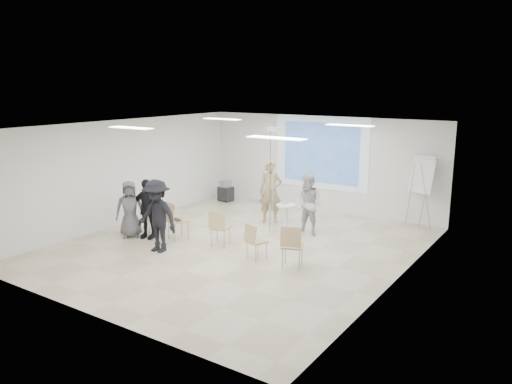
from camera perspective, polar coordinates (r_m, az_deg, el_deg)
The scene contains 30 objects.
floor at distance 12.57m, azimuth -2.04°, elevation -6.45°, with size 8.00×9.00×0.10m, color beige.
ceiling at distance 11.94m, azimuth -2.15°, elevation 7.78°, with size 8.00×9.00×0.10m, color white.
wall_back at distance 16.01m, azimuth 7.49°, elevation 3.26°, with size 8.00×0.10×3.00m, color silver.
wall_left at distance 14.86m, azimuth -14.87°, elevation 2.25°, with size 0.10×9.00×3.00m, color silver.
wall_right at distance 10.38m, azimuth 16.36°, elevation -2.09°, with size 0.10×9.00×3.00m, color silver.
projection_halo at distance 15.90m, azimuth 7.42°, elevation 4.47°, with size 3.20×0.01×2.30m, color silver.
projection_image at distance 15.89m, azimuth 7.40°, elevation 4.47°, with size 2.60×0.01×1.90m, color #3367AD.
pedestal_table at distance 14.02m, azimuth 3.46°, elevation -2.60°, with size 0.57×0.57×0.70m.
player_left at distance 14.46m, azimuth 1.67°, elevation 0.50°, with size 0.75×0.51×2.07m, color #9C8860.
player_right at distance 13.36m, azimuth 6.03°, elevation -1.04°, with size 0.89×0.71×1.84m, color silver.
controller_left at distance 14.51m, azimuth 2.81°, elevation 1.86°, with size 0.04×0.11×0.04m, color white.
controller_right at distance 13.58m, azimuth 5.88°, elevation 0.58°, with size 0.04×0.11×0.04m, color white.
chair_far_left at distance 13.83m, azimuth -12.10°, elevation -2.69°, with size 0.49×0.51×0.81m.
chair_left_mid at distance 13.36m, azimuth -10.92°, elevation -2.68°, with size 0.48×0.52×0.99m.
chair_left_inner at distance 13.06m, azimuth -9.26°, elevation -2.96°, with size 0.62×0.64×1.00m.
chair_center at distance 12.42m, azimuth -4.25°, elevation -3.80°, with size 0.53×0.56×0.94m.
chair_right_inner at distance 11.48m, azimuth -0.21°, elevation -5.39°, with size 0.50×0.52×0.85m.
chair_right_far at distance 10.96m, azimuth 4.11°, elevation -5.86°, with size 0.60×0.62×0.98m.
red_jacket at distance 13.24m, azimuth -11.37°, elevation -2.24°, with size 0.42×0.10×0.40m, color #A41419.
laptop at distance 13.12m, azimuth -8.85°, elevation -3.11°, with size 0.37×0.27×0.03m, color black.
audience_left at distance 13.30m, azimuth -12.39°, elevation -1.40°, with size 1.05×0.63×1.81m, color black.
audience_mid at distance 12.14m, azimuth -11.28°, elevation -2.18°, with size 1.30×0.71×2.01m, color black.
audience_outer at distance 13.51m, azimuth -14.24°, elevation -1.54°, with size 0.82×0.54×1.69m, color #5A5A5F.
flipchart_easel at distance 14.58m, azimuth 18.45°, elevation 1.80°, with size 0.83×0.66×2.02m.
av_cart at distance 17.24m, azimuth -3.48°, elevation 0.01°, with size 0.50×0.42×0.70m.
ceiling_projector at distance 13.15m, azimuth 2.05°, elevation 6.62°, with size 0.30×0.25×3.00m.
fluor_panel_nw at distance 14.74m, azimuth -3.91°, elevation 8.31°, with size 1.20×0.30×0.02m, color white.
fluor_panel_ne at distance 12.70m, azimuth 10.66°, elevation 7.49°, with size 1.20×0.30×0.02m, color white.
fluor_panel_sw at distance 12.16m, azimuth -14.10°, elevation 7.13°, with size 1.20×0.30×0.02m, color white.
fluor_panel_se at distance 9.60m, azimuth 2.31°, elevation 6.19°, with size 1.20×0.30×0.02m, color white.
Camera 1 is at (6.98, -9.64, 4.00)m, focal length 35.00 mm.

